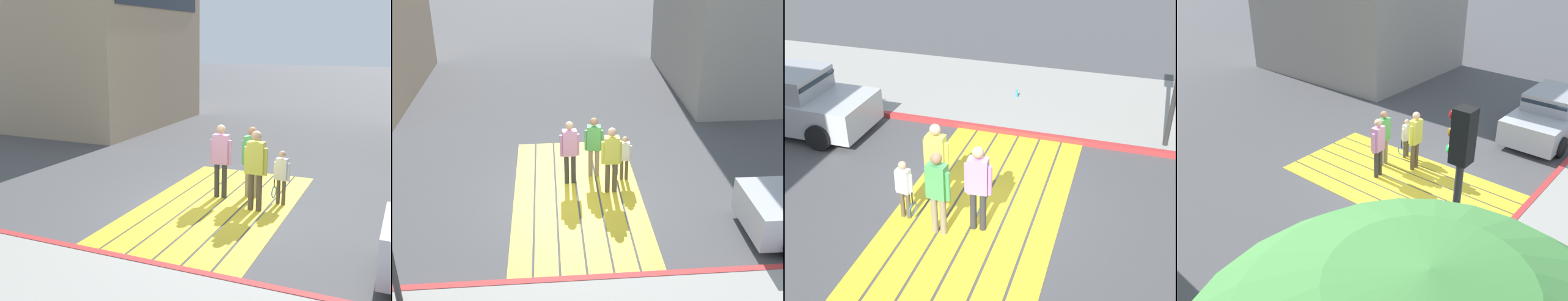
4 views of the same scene
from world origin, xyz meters
TOP-DOWN VIEW (x-y plane):
  - ground_plane at (0.00, 0.00)m, footprint 120.00×120.00m
  - crosswalk_stripes at (0.00, 0.00)m, footprint 6.40×3.25m
  - curb_painted at (-3.25, 0.00)m, footprint 0.16×40.00m
  - building_far_north at (8.50, 8.81)m, footprint 8.00×6.03m
  - pedestrian_adult_lead at (0.17, -0.88)m, footprint 0.23×0.53m
  - pedestrian_adult_trailing at (0.71, 0.15)m, footprint 0.26×0.52m
  - pedestrian_adult_side at (1.04, -0.51)m, footprint 0.25×0.50m
  - pedestrian_child_with_racket at (0.79, -1.30)m, footprint 0.29×0.40m

SIDE VIEW (x-z plane):
  - ground_plane at x=0.00m, z-range 0.00..0.00m
  - crosswalk_stripes at x=0.00m, z-range 0.00..0.01m
  - curb_painted at x=-3.25m, z-range 0.00..0.13m
  - pedestrian_child_with_racket at x=0.79m, z-range 0.08..1.36m
  - pedestrian_adult_side at x=1.04m, z-range 0.14..1.87m
  - pedestrian_adult_trailing at x=0.71m, z-range 0.15..1.93m
  - pedestrian_adult_lead at x=0.17m, z-range 0.15..1.96m
  - building_far_north at x=8.50m, z-range 0.00..9.58m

